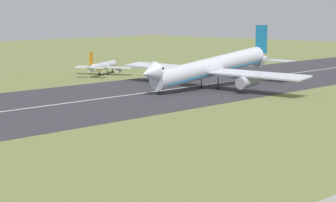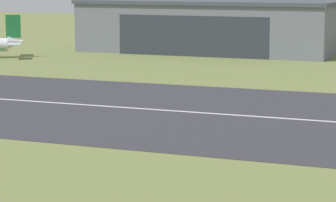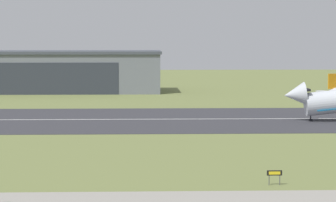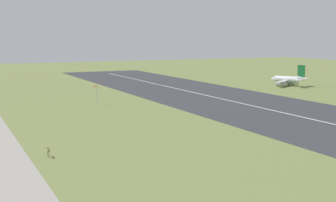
# 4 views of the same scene
# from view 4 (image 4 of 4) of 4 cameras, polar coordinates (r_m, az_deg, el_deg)

# --- Properties ---
(ground_plane) EXTENTS (613.69, 613.69, 0.00)m
(ground_plane) POSITION_cam_4_polar(r_m,az_deg,el_deg) (118.93, -5.96, -3.29)
(ground_plane) COLOR olive
(runway_strip) EXTENTS (373.69, 50.80, 0.06)m
(runway_strip) POSITION_cam_4_polar(r_m,az_deg,el_deg) (144.84, 14.11, -1.47)
(runway_strip) COLOR #333338
(runway_strip) RESTS_ON ground_plane
(runway_centreline) EXTENTS (336.32, 0.70, 0.01)m
(runway_centreline) POSITION_cam_4_polar(r_m,az_deg,el_deg) (144.83, 14.11, -1.45)
(runway_centreline) COLOR silver
(runway_centreline) RESTS_ON runway_strip
(airplane_parked_centre) EXTENTS (18.56, 20.37, 9.94)m
(airplane_parked_centre) POSITION_cam_4_polar(r_m,az_deg,el_deg) (225.08, 14.37, 2.52)
(airplane_parked_centre) COLOR white
(airplane_parked_centre) RESTS_ON ground_plane
(windsock_pole) EXTENTS (1.67, 1.83, 6.74)m
(windsock_pole) POSITION_cam_4_polar(r_m,az_deg,el_deg) (158.00, -8.89, 1.61)
(windsock_pole) COLOR #B7B7BC
(windsock_pole) RESTS_ON ground_plane
(runway_sign) EXTENTS (1.78, 0.14, 1.74)m
(runway_sign) POSITION_cam_4_polar(r_m,az_deg,el_deg) (92.85, -14.40, -5.86)
(runway_sign) COLOR #4C4C51
(runway_sign) RESTS_ON ground_plane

